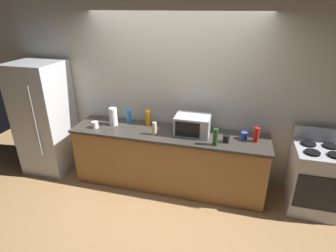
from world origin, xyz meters
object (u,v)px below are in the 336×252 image
mug_blue (244,136)px  refrigerator (45,118)px  bottle_spray_cleaner (129,116)px  mug_white (95,125)px  bottle_wine (215,137)px  bottle_dish_soap (148,118)px  stove_range (314,179)px  paper_towel_roll (113,116)px  bottle_hand_soap (155,129)px  microwave (192,125)px  mug_black (226,139)px  bottle_hot_sauce (256,135)px

mug_blue → refrigerator: bearing=-178.7°
refrigerator → bottle_spray_cleaner: size_ratio=8.76×
mug_white → bottle_wine: bearing=-2.7°
bottle_dish_soap → bottle_spray_cleaner: bearing=176.9°
stove_range → mug_white: 3.12m
refrigerator → paper_towel_roll: 1.19m
bottle_dish_soap → bottle_hand_soap: bottle_dish_soap is taller
microwave → mug_black: size_ratio=4.86×
microwave → mug_black: 0.51m
bottle_hand_soap → bottle_hot_sauce: bearing=6.1°
paper_towel_roll → mug_black: bearing=-4.8°
paper_towel_roll → bottle_hot_sauce: 2.07m
bottle_spray_cleaner → bottle_dish_soap: bearing=-3.1°
bottle_spray_cleaner → mug_white: bottle_spray_cleaner is taller
bottle_hand_soap → mug_white: (-0.92, -0.01, -0.04)m
bottle_wine → mug_black: bearing=41.3°
microwave → bottle_spray_cleaner: (-1.02, 0.16, -0.03)m
mug_black → refrigerator: bearing=178.2°
bottle_spray_cleaner → mug_blue: bottle_spray_cleaner is taller
bottle_hot_sauce → bottle_spray_cleaner: bottle_spray_cleaner is taller
bottle_hand_soap → mug_blue: size_ratio=1.93×
bottle_wine → mug_blue: bearing=37.9°
bottle_hand_soap → mug_black: bottle_hand_soap is taller
bottle_hot_sauce → mug_blue: (-0.15, 0.04, -0.05)m
bottle_hot_sauce → bottle_spray_cleaner: (-1.88, 0.17, 0.00)m
stove_range → bottle_hot_sauce: 0.96m
paper_towel_roll → bottle_wine: paper_towel_roll is taller
stove_range → bottle_wine: bottle_wine is taller
bottle_hand_soap → bottle_hot_sauce: size_ratio=0.92×
paper_towel_roll → mug_white: paper_towel_roll is taller
mug_blue → bottle_spray_cleaner: bearing=175.6°
stove_range → paper_towel_roll: paper_towel_roll is taller
paper_towel_roll → mug_blue: (1.92, 0.02, -0.09)m
microwave → stove_range: bearing=-1.7°
stove_range → paper_towel_roll: 2.92m
bottle_wine → mug_black: bottle_wine is taller
bottle_hand_soap → bottle_hot_sauce: bottle_hot_sauce is taller
paper_towel_roll → bottle_dish_soap: size_ratio=1.16×
stove_range → mug_white: (-3.08, -0.13, 0.49)m
paper_towel_roll → bottle_hot_sauce: bearing=-0.6°
stove_range → mug_blue: stove_range is taller
bottle_wine → bottle_hot_sauce: (0.51, 0.24, -0.02)m
stove_range → bottle_hot_sauce: bearing=177.8°
mug_white → mug_blue: bearing=5.3°
mug_white → paper_towel_roll: bearing=38.7°
microwave → mug_white: (-1.43, -0.17, -0.09)m
bottle_wine → mug_white: 1.78m
stove_range → mug_blue: 1.07m
mug_black → stove_range: bearing=4.5°
mug_black → mug_white: same height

